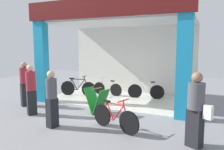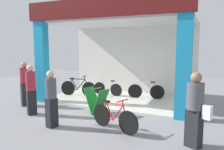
{
  "view_description": "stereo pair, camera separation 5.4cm",
  "coord_description": "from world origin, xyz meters",
  "px_view_note": "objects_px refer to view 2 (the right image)",
  "views": [
    {
      "loc": [
        3.52,
        -7.09,
        2.28
      ],
      "look_at": [
        0.0,
        0.8,
        1.15
      ],
      "focal_mm": 35.7,
      "sensor_mm": 36.0,
      "label": 1
    },
    {
      "loc": [
        3.57,
        -7.07,
        2.28
      ],
      "look_at": [
        0.0,
        0.8,
        1.15
      ],
      "focal_mm": 35.7,
      "sensor_mm": 36.0,
      "label": 2
    }
  ],
  "objects_px": {
    "bicycle_inside_2": "(146,91)",
    "pedestrian_0": "(51,99)",
    "bicycle_parked_0": "(114,117)",
    "pedestrian_3": "(31,89)",
    "pedestrian_1": "(195,109)",
    "bicycle_inside_1": "(108,88)",
    "pedestrian_2": "(25,83)",
    "sandwich_board_sign": "(96,101)",
    "bicycle_inside_0": "(78,88)"
  },
  "relations": [
    {
      "from": "bicycle_inside_0",
      "to": "bicycle_inside_2",
      "type": "xyz_separation_m",
      "value": [
        2.98,
        0.76,
        -0.03
      ]
    },
    {
      "from": "bicycle_inside_2",
      "to": "pedestrian_3",
      "type": "relative_size",
      "value": 0.93
    },
    {
      "from": "bicycle_inside_0",
      "to": "pedestrian_2",
      "type": "relative_size",
      "value": 1.01
    },
    {
      "from": "pedestrian_2",
      "to": "pedestrian_3",
      "type": "bearing_deg",
      "value": -36.49
    },
    {
      "from": "bicycle_inside_2",
      "to": "bicycle_parked_0",
      "type": "relative_size",
      "value": 1.0
    },
    {
      "from": "sandwich_board_sign",
      "to": "pedestrian_2",
      "type": "distance_m",
      "value": 2.98
    },
    {
      "from": "bicycle_inside_0",
      "to": "bicycle_parked_0",
      "type": "xyz_separation_m",
      "value": [
        3.19,
        -3.14,
        -0.02
      ]
    },
    {
      "from": "pedestrian_0",
      "to": "bicycle_parked_0",
      "type": "bearing_deg",
      "value": 16.72
    },
    {
      "from": "sandwich_board_sign",
      "to": "pedestrian_3",
      "type": "height_order",
      "value": "pedestrian_3"
    },
    {
      "from": "sandwich_board_sign",
      "to": "bicycle_parked_0",
      "type": "bearing_deg",
      "value": -44.51
    },
    {
      "from": "bicycle_inside_2",
      "to": "pedestrian_1",
      "type": "height_order",
      "value": "pedestrian_1"
    },
    {
      "from": "bicycle_inside_0",
      "to": "pedestrian_1",
      "type": "bearing_deg",
      "value": -32.43
    },
    {
      "from": "bicycle_inside_1",
      "to": "pedestrian_0",
      "type": "xyz_separation_m",
      "value": [
        0.32,
        -4.34,
        0.5
      ]
    },
    {
      "from": "pedestrian_0",
      "to": "pedestrian_3",
      "type": "relative_size",
      "value": 0.97
    },
    {
      "from": "pedestrian_3",
      "to": "bicycle_inside_0",
      "type": "bearing_deg",
      "value": 92.16
    },
    {
      "from": "bicycle_inside_1",
      "to": "pedestrian_1",
      "type": "distance_m",
      "value": 5.75
    },
    {
      "from": "sandwich_board_sign",
      "to": "bicycle_inside_2",
      "type": "bearing_deg",
      "value": 71.06
    },
    {
      "from": "pedestrian_0",
      "to": "bicycle_inside_1",
      "type": "bearing_deg",
      "value": 94.23
    },
    {
      "from": "bicycle_parked_0",
      "to": "pedestrian_2",
      "type": "bearing_deg",
      "value": 167.62
    },
    {
      "from": "bicycle_parked_0",
      "to": "sandwich_board_sign",
      "type": "distance_m",
      "value": 1.62
    },
    {
      "from": "bicycle_inside_2",
      "to": "pedestrian_0",
      "type": "relative_size",
      "value": 0.96
    },
    {
      "from": "bicycle_inside_0",
      "to": "pedestrian_0",
      "type": "distance_m",
      "value": 3.97
    },
    {
      "from": "pedestrian_2",
      "to": "pedestrian_3",
      "type": "height_order",
      "value": "pedestrian_2"
    },
    {
      "from": "bicycle_inside_0",
      "to": "pedestrian_3",
      "type": "xyz_separation_m",
      "value": [
        0.11,
        -2.99,
        0.48
      ]
    },
    {
      "from": "bicycle_inside_0",
      "to": "pedestrian_3",
      "type": "relative_size",
      "value": 1.02
    },
    {
      "from": "bicycle_inside_2",
      "to": "pedestrian_3",
      "type": "bearing_deg",
      "value": -127.38
    },
    {
      "from": "bicycle_inside_0",
      "to": "pedestrian_3",
      "type": "distance_m",
      "value": 3.03
    },
    {
      "from": "pedestrian_2",
      "to": "bicycle_parked_0",
      "type": "bearing_deg",
      "value": -12.38
    },
    {
      "from": "bicycle_inside_0",
      "to": "sandwich_board_sign",
      "type": "height_order",
      "value": "bicycle_inside_0"
    },
    {
      "from": "bicycle_inside_2",
      "to": "pedestrian_1",
      "type": "bearing_deg",
      "value": -61.04
    },
    {
      "from": "bicycle_parked_0",
      "to": "pedestrian_3",
      "type": "relative_size",
      "value": 0.93
    },
    {
      "from": "pedestrian_0",
      "to": "pedestrian_1",
      "type": "height_order",
      "value": "pedestrian_1"
    },
    {
      "from": "bicycle_inside_2",
      "to": "pedestrian_3",
      "type": "xyz_separation_m",
      "value": [
        -2.87,
        -3.76,
        0.51
      ]
    },
    {
      "from": "bicycle_inside_1",
      "to": "bicycle_inside_2",
      "type": "height_order",
      "value": "bicycle_inside_2"
    },
    {
      "from": "bicycle_inside_2",
      "to": "sandwich_board_sign",
      "type": "distance_m",
      "value": 2.93
    },
    {
      "from": "bicycle_inside_1",
      "to": "pedestrian_1",
      "type": "height_order",
      "value": "pedestrian_1"
    },
    {
      "from": "bicycle_inside_2",
      "to": "pedestrian_3",
      "type": "height_order",
      "value": "pedestrian_3"
    },
    {
      "from": "sandwich_board_sign",
      "to": "pedestrian_1",
      "type": "height_order",
      "value": "pedestrian_1"
    },
    {
      "from": "bicycle_inside_2",
      "to": "bicycle_parked_0",
      "type": "xyz_separation_m",
      "value": [
        0.2,
        -3.9,
        0.01
      ]
    },
    {
      "from": "bicycle_parked_0",
      "to": "pedestrian_2",
      "type": "xyz_separation_m",
      "value": [
        -4.09,
        0.9,
        0.52
      ]
    },
    {
      "from": "bicycle_inside_0",
      "to": "pedestrian_2",
      "type": "bearing_deg",
      "value": -111.99
    },
    {
      "from": "bicycle_inside_2",
      "to": "bicycle_parked_0",
      "type": "height_order",
      "value": "bicycle_parked_0"
    },
    {
      "from": "pedestrian_1",
      "to": "pedestrian_0",
      "type": "bearing_deg",
      "value": -175.21
    },
    {
      "from": "bicycle_inside_2",
      "to": "pedestrian_0",
      "type": "distance_m",
      "value": 4.68
    },
    {
      "from": "pedestrian_0",
      "to": "pedestrian_3",
      "type": "xyz_separation_m",
      "value": [
        -1.38,
        0.65,
        0.04
      ]
    },
    {
      "from": "bicycle_inside_2",
      "to": "pedestrian_0",
      "type": "height_order",
      "value": "pedestrian_0"
    },
    {
      "from": "bicycle_inside_1",
      "to": "pedestrian_2",
      "type": "height_order",
      "value": "pedestrian_2"
    },
    {
      "from": "bicycle_inside_1",
      "to": "bicycle_parked_0",
      "type": "bearing_deg",
      "value": -62.24
    },
    {
      "from": "pedestrian_3",
      "to": "bicycle_parked_0",
      "type": "bearing_deg",
      "value": -2.7
    },
    {
      "from": "pedestrian_2",
      "to": "bicycle_inside_2",
      "type": "bearing_deg",
      "value": 37.69
    }
  ]
}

